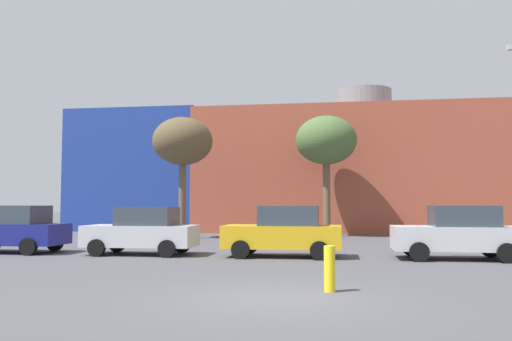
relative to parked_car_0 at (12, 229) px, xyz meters
The scene contains 9 objects.
ground_plane 13.82m from the parked_car_0, 36.12° to the right, with size 200.00×200.00×0.00m, color #47474C.
building_backdrop 25.33m from the parked_car_0, 54.80° to the left, with size 41.66×12.44×10.26m.
parked_car_0 is the anchor object (origin of this frame).
parked_car_1 5.27m from the parked_car_0, ahead, with size 4.06×1.99×1.76m.
parked_car_2 10.52m from the parked_car_0, ahead, with size 4.15×2.04×1.80m.
parked_car_3 16.42m from the parked_car_0, ahead, with size 4.18×2.05×1.81m.
bare_tree_0 10.79m from the parked_car_0, 65.73° to the left, with size 3.29×3.29×6.63m.
bare_tree_1 17.41m from the parked_car_0, 45.24° to the left, with size 3.55×3.55×7.00m.
bollard_yellow_0 14.18m from the parked_car_0, 30.55° to the right, with size 0.24×0.24×0.97m, color yellow.
Camera 1 is at (1.23, -10.45, 1.86)m, focal length 36.73 mm.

